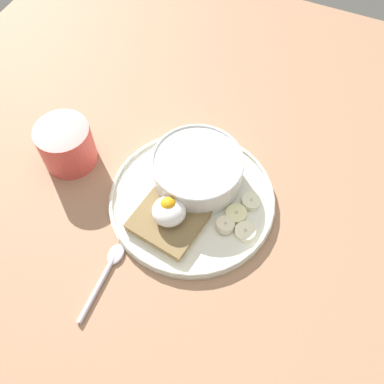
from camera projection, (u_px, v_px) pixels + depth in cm
name	position (u px, v px, depth cm)	size (l,w,h in cm)	color
ground_plane	(192.00, 204.00, 72.06)	(120.00, 120.00, 2.00)	#A17557
plate	(192.00, 199.00, 70.52)	(27.45, 27.45, 1.60)	silver
oatmeal_bowl	(197.00, 170.00, 69.86)	(15.01, 15.01, 5.70)	white
toast_slice	(170.00, 218.00, 67.38)	(11.87, 11.87, 1.62)	olive
poached_egg	(169.00, 210.00, 65.29)	(5.30, 5.26, 3.89)	white
banana_slice_front	(236.00, 214.00, 68.29)	(4.74, 4.75, 0.96)	beige
banana_slice_left	(225.00, 225.00, 66.97)	(3.48, 3.60, 1.66)	beige
banana_slice_back	(251.00, 202.00, 69.32)	(3.68, 3.62, 1.34)	#EDEDC7
banana_slice_right	(245.00, 232.00, 66.68)	(4.21, 4.21, 0.95)	#F9F0C9
coffee_mug	(66.00, 145.00, 72.32)	(9.22, 9.22, 7.87)	#DC4C46
spoon	(106.00, 272.00, 64.35)	(2.51, 13.16, 0.80)	silver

